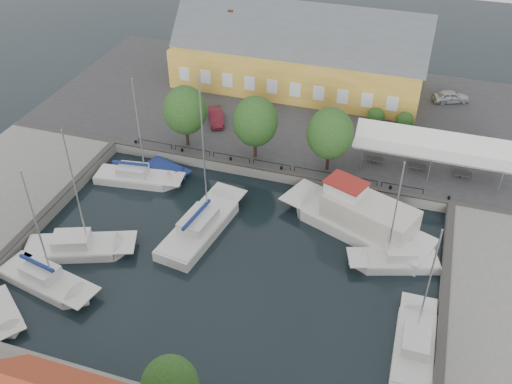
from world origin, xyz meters
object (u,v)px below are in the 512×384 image
at_px(trawler, 361,221).
at_px(car_red, 216,117).
at_px(east_boat_c, 414,346).
at_px(west_boat_d, 47,282).
at_px(warehouse, 294,56).
at_px(launch_nw, 167,171).
at_px(car_silver, 451,97).
at_px(east_boat_a, 395,262).
at_px(center_sailboat, 202,227).
at_px(west_boat_c, 78,249).
at_px(launch_sw, 3,314).
at_px(west_boat_a, 137,179).
at_px(tent_canopy, 433,147).

bearing_deg(trawler, car_red, 145.96).
relative_size(east_boat_c, west_boat_d, 0.92).
relative_size(warehouse, launch_nw, 5.79).
distance_m(trawler, east_boat_c, 12.15).
relative_size(car_silver, east_boat_a, 0.39).
bearing_deg(center_sailboat, west_boat_c, -147.57).
distance_m(west_boat_d, launch_sw, 3.74).
xyz_separation_m(west_boat_d, launch_nw, (2.23, 16.31, -0.18)).
xyz_separation_m(west_boat_a, west_boat_c, (-0.06, -10.05, -0.01)).
xyz_separation_m(east_boat_a, launch_nw, (-22.26, 6.22, -0.17)).
bearing_deg(east_boat_c, car_red, 135.14).
height_order(center_sailboat, east_boat_c, center_sailboat).
xyz_separation_m(center_sailboat, west_boat_a, (-8.36, 4.70, -0.09)).
bearing_deg(tent_canopy, east_boat_c, -88.07).
height_order(trawler, west_boat_c, west_boat_c).
distance_m(center_sailboat, east_boat_c, 19.23).
bearing_deg(launch_nw, car_red, 78.40).
distance_m(east_boat_a, west_boat_a, 24.49).
bearing_deg(launch_nw, warehouse, 70.28).
relative_size(east_boat_c, launch_sw, 1.95).
bearing_deg(center_sailboat, launch_nw, 132.49).
xyz_separation_m(tent_canopy, trawler, (-4.71, -9.09, -2.67)).
distance_m(warehouse, west_boat_c, 33.80).
relative_size(trawler, east_boat_a, 1.35).
distance_m(tent_canopy, trawler, 10.58).
xyz_separation_m(east_boat_a, west_boat_d, (-24.49, -10.09, 0.01)).
height_order(tent_canopy, launch_nw, tent_canopy).
bearing_deg(trawler, west_boat_d, -148.04).
distance_m(car_red, east_boat_a, 25.33).
relative_size(car_red, west_boat_d, 0.36).
distance_m(car_silver, west_boat_a, 35.53).
xyz_separation_m(east_boat_a, west_boat_a, (-24.18, 3.89, 0.01)).
bearing_deg(center_sailboat, tent_canopy, 37.09).
distance_m(car_red, launch_nw, 8.92).
bearing_deg(tent_canopy, west_boat_c, -144.38).
distance_m(trawler, east_boat_a, 4.59).
height_order(warehouse, launch_nw, warehouse).
bearing_deg(west_boat_c, car_red, 79.87).
bearing_deg(center_sailboat, east_boat_a, 2.95).
relative_size(car_silver, launch_nw, 0.80).
height_order(car_red, launch_nw, car_red).
distance_m(east_boat_a, west_boat_c, 25.02).
xyz_separation_m(tent_canopy, car_silver, (1.29, 14.76, -2.01)).
bearing_deg(west_boat_d, launch_sw, -109.03).
distance_m(east_boat_a, launch_nw, 23.11).
bearing_deg(west_boat_c, trawler, 23.95).
bearing_deg(car_red, warehouse, 37.99).
bearing_deg(west_boat_c, center_sailboat, 32.43).
xyz_separation_m(center_sailboat, east_boat_c, (17.96, -6.89, -0.10)).
bearing_deg(launch_sw, center_sailboat, 52.35).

